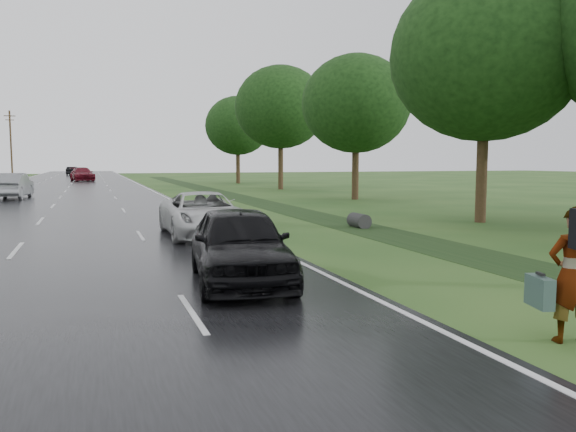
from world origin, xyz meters
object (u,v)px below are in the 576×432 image
(dark_sedan, at_px, (240,244))
(silver_sedan, at_px, (12,186))
(pedestrian, at_px, (572,273))
(white_pickup, at_px, (203,214))

(dark_sedan, distance_m, silver_sedan, 30.59)
(dark_sedan, relative_size, silver_sedan, 0.89)
(pedestrian, bearing_deg, white_pickup, -62.36)
(pedestrian, xyz_separation_m, white_pickup, (-2.72, 12.38, -0.21))
(pedestrian, height_order, white_pickup, pedestrian)
(dark_sedan, height_order, silver_sedan, silver_sedan)
(white_pickup, relative_size, dark_sedan, 1.14)
(dark_sedan, xyz_separation_m, silver_sedan, (-7.67, 29.61, 0.06))
(white_pickup, distance_m, silver_sedan, 23.82)
(dark_sedan, bearing_deg, pedestrian, -49.79)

